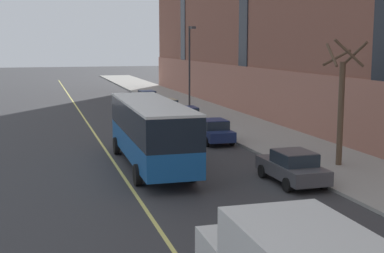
% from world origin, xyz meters
% --- Properties ---
extents(ground_plane, '(260.00, 260.00, 0.00)m').
position_xyz_m(ground_plane, '(0.00, 0.00, 0.00)').
color(ground_plane, '#38383A').
extents(sidewalk, '(5.96, 160.00, 0.15)m').
position_xyz_m(sidewalk, '(9.41, 3.00, 0.07)').
color(sidewalk, '#9E9B93').
rests_on(sidewalk, ground).
extents(city_bus, '(3.00, 11.40, 3.46)m').
position_xyz_m(city_bus, '(-0.26, 1.75, 2.02)').
color(city_bus, '#19569E').
rests_on(city_bus, ground).
extents(parked_car_champagne_0, '(2.00, 4.44, 1.56)m').
position_xyz_m(parked_car_champagne_0, '(5.29, 21.15, 0.78)').
color(parked_car_champagne_0, '#BCAD89').
rests_on(parked_car_champagne_0, ground).
extents(parked_car_navy_2, '(1.96, 4.34, 1.56)m').
position_xyz_m(parked_car_navy_2, '(5.16, 7.59, 0.78)').
color(parked_car_navy_2, navy).
rests_on(parked_car_navy_2, ground).
extents(parked_car_darkgray_3, '(2.02, 4.30, 1.56)m').
position_xyz_m(parked_car_darkgray_3, '(5.36, -3.28, 0.78)').
color(parked_car_darkgray_3, '#4C4C51').
rests_on(parked_car_darkgray_3, ground).
extents(parked_car_navy_5, '(2.05, 4.48, 1.56)m').
position_xyz_m(parked_car_navy_5, '(5.30, 30.12, 0.78)').
color(parked_car_navy_5, navy).
rests_on(parked_car_navy_5, ground).
extents(parked_car_navy_6, '(2.10, 4.49, 1.56)m').
position_xyz_m(parked_car_navy_6, '(5.34, 14.87, 0.78)').
color(parked_car_navy_6, navy).
rests_on(parked_car_navy_6, ground).
extents(street_tree_mid_block, '(1.97, 1.97, 6.52)m').
position_xyz_m(street_tree_mid_block, '(9.21, -1.01, 3.49)').
color(street_tree_mid_block, brown).
rests_on(street_tree_mid_block, sidewalk).
extents(street_lamp, '(0.36, 1.48, 7.77)m').
position_xyz_m(street_lamp, '(7.03, 19.58, 4.84)').
color(street_lamp, '#2D2D30').
rests_on(street_lamp, sidewalk).
extents(fire_hydrant, '(0.42, 0.24, 0.72)m').
position_xyz_m(fire_hydrant, '(6.93, 23.15, 0.49)').
color(fire_hydrant, red).
rests_on(fire_hydrant, sidewalk).
extents(lane_centerline, '(0.16, 140.00, 0.01)m').
position_xyz_m(lane_centerline, '(-1.96, 3.00, 0.00)').
color(lane_centerline, '#E0D66B').
rests_on(lane_centerline, ground).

